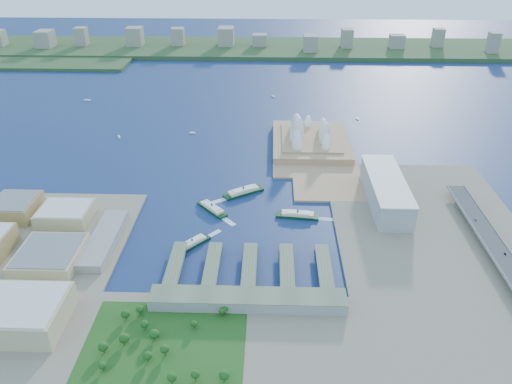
{
  "coord_description": "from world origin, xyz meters",
  "views": [
    {
      "loc": [
        35.8,
        -524.69,
        351.52
      ],
      "look_at": [
        16.5,
        75.87,
        18.0
      ],
      "focal_mm": 35.0,
      "sensor_mm": 36.0,
      "label": 1
    }
  ],
  "objects_px": {
    "ferry_a": "(212,207)",
    "ferry_c": "(192,242)",
    "opera_house": "(311,128)",
    "ferry_b": "(244,190)",
    "toaster_building": "(386,191)",
    "ferry_d": "(298,213)",
    "car_b": "(505,254)",
    "car_c": "(476,220)"
  },
  "relations": [
    {
      "from": "toaster_building",
      "to": "ferry_c",
      "type": "relative_size",
      "value": 3.11
    },
    {
      "from": "toaster_building",
      "to": "car_b",
      "type": "bearing_deg",
      "value": -51.15
    },
    {
      "from": "opera_house",
      "to": "ferry_c",
      "type": "xyz_separation_m",
      "value": [
        -162.73,
        -308.28,
        -27.29
      ]
    },
    {
      "from": "car_b",
      "to": "car_c",
      "type": "distance_m",
      "value": 72.59
    },
    {
      "from": "car_b",
      "to": "car_c",
      "type": "xyz_separation_m",
      "value": [
        -8.0,
        72.15,
        0.0
      ]
    },
    {
      "from": "opera_house",
      "to": "ferry_c",
      "type": "bearing_deg",
      "value": -117.83
    },
    {
      "from": "ferry_a",
      "to": "ferry_c",
      "type": "bearing_deg",
      "value": -141.71
    },
    {
      "from": "opera_house",
      "to": "ferry_a",
      "type": "bearing_deg",
      "value": -123.32
    },
    {
      "from": "toaster_building",
      "to": "ferry_a",
      "type": "distance_m",
      "value": 239.6
    },
    {
      "from": "ferry_a",
      "to": "ferry_c",
      "type": "xyz_separation_m",
      "value": [
        -14.92,
        -83.42,
        -0.36
      ]
    },
    {
      "from": "ferry_d",
      "to": "car_b",
      "type": "xyz_separation_m",
      "value": [
        230.92,
        -96.97,
        10.17
      ]
    },
    {
      "from": "ferry_b",
      "to": "car_b",
      "type": "xyz_separation_m",
      "value": [
        306.37,
        -157.81,
        9.78
      ]
    },
    {
      "from": "opera_house",
      "to": "ferry_b",
      "type": "height_order",
      "value": "opera_house"
    },
    {
      "from": "toaster_building",
      "to": "ferry_c",
      "type": "bearing_deg",
      "value": -156.81
    },
    {
      "from": "ferry_d",
      "to": "toaster_building",
      "type": "bearing_deg",
      "value": -66.13
    },
    {
      "from": "ferry_b",
      "to": "ferry_d",
      "type": "distance_m",
      "value": 96.92
    },
    {
      "from": "opera_house",
      "to": "ferry_a",
      "type": "height_order",
      "value": "opera_house"
    },
    {
      "from": "toaster_building",
      "to": "ferry_c",
      "type": "distance_m",
      "value": 275.4
    },
    {
      "from": "ferry_d",
      "to": "car_c",
      "type": "bearing_deg",
      "value": -89.95
    },
    {
      "from": "ferry_c",
      "to": "ferry_a",
      "type": "bearing_deg",
      "value": -58.7
    },
    {
      "from": "toaster_building",
      "to": "car_b",
      "type": "xyz_separation_m",
      "value": [
        109.0,
        -135.32,
        -5.03
      ]
    },
    {
      "from": "ferry_a",
      "to": "ferry_c",
      "type": "height_order",
      "value": "ferry_a"
    },
    {
      "from": "toaster_building",
      "to": "car_b",
      "type": "distance_m",
      "value": 173.83
    },
    {
      "from": "ferry_a",
      "to": "opera_house",
      "type": "bearing_deg",
      "value": 15.11
    },
    {
      "from": "ferry_c",
      "to": "car_c",
      "type": "bearing_deg",
      "value": -131.29
    },
    {
      "from": "car_c",
      "to": "ferry_b",
      "type": "bearing_deg",
      "value": -16.02
    },
    {
      "from": "ferry_c",
      "to": "ferry_d",
      "type": "height_order",
      "value": "ferry_d"
    },
    {
      "from": "toaster_building",
      "to": "ferry_d",
      "type": "bearing_deg",
      "value": -162.54
    },
    {
      "from": "toaster_building",
      "to": "ferry_b",
      "type": "relative_size",
      "value": 2.58
    },
    {
      "from": "toaster_building",
      "to": "ferry_b",
      "type": "height_order",
      "value": "toaster_building"
    },
    {
      "from": "ferry_a",
      "to": "ferry_d",
      "type": "relative_size",
      "value": 0.96
    },
    {
      "from": "car_b",
      "to": "opera_house",
      "type": "bearing_deg",
      "value": 120.69
    },
    {
      "from": "opera_house",
      "to": "ferry_d",
      "type": "distance_m",
      "value": 241.95
    },
    {
      "from": "toaster_building",
      "to": "car_c",
      "type": "height_order",
      "value": "toaster_building"
    },
    {
      "from": "ferry_a",
      "to": "ferry_b",
      "type": "xyz_separation_m",
      "value": [
        40.44,
        47.34,
        0.61
      ]
    },
    {
      "from": "ferry_b",
      "to": "toaster_building",
      "type": "bearing_deg",
      "value": 50.77
    },
    {
      "from": "toaster_building",
      "to": "opera_house",
      "type": "bearing_deg",
      "value": 114.23
    },
    {
      "from": "opera_house",
      "to": "ferry_d",
      "type": "height_order",
      "value": "opera_house"
    },
    {
      "from": "opera_house",
      "to": "car_c",
      "type": "distance_m",
      "value": 325.6
    },
    {
      "from": "ferry_d",
      "to": "car_c",
      "type": "relative_size",
      "value": 13.17
    },
    {
      "from": "opera_house",
      "to": "toaster_building",
      "type": "xyz_separation_m",
      "value": [
        90.0,
        -200.0,
        -11.5
      ]
    },
    {
      "from": "car_b",
      "to": "ferry_b",
      "type": "bearing_deg",
      "value": 152.75
    }
  ]
}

